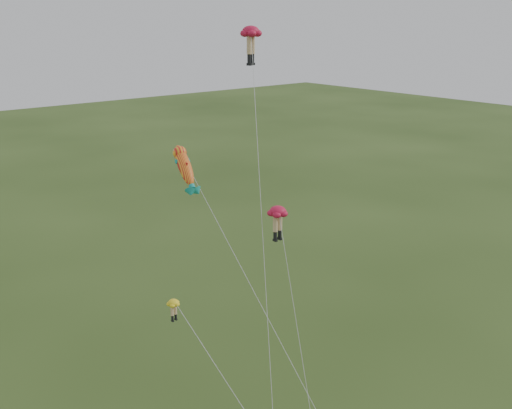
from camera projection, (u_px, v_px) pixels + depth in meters
legs_kite_red_high at (251, 40)px, 38.70m from camera, size 7.86×11.55×24.21m
legs_kite_red_mid at (278, 217)px, 36.52m from camera, size 2.66×6.50×13.25m
legs_kite_yellow at (182, 317)px, 33.82m from camera, size 1.81×11.26×8.66m
fish_kite at (185, 167)px, 34.66m from camera, size 3.81×12.52×17.48m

